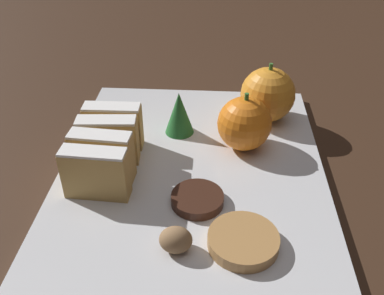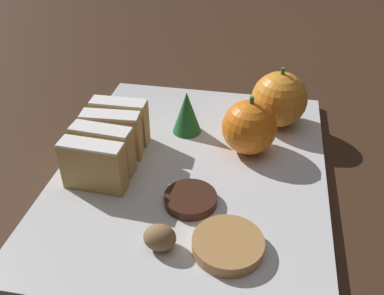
{
  "view_description": "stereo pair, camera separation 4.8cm",
  "coord_description": "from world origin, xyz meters",
  "px_view_note": "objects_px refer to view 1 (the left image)",
  "views": [
    {
      "loc": [
        0.03,
        -0.39,
        0.32
      ],
      "look_at": [
        0.0,
        0.0,
        0.04
      ],
      "focal_mm": 40.0,
      "sensor_mm": 36.0,
      "label": 1
    },
    {
      "loc": [
        0.07,
        -0.39,
        0.32
      ],
      "look_at": [
        0.0,
        0.0,
        0.04
      ],
      "focal_mm": 40.0,
      "sensor_mm": 36.0,
      "label": 2
    }
  ],
  "objects_px": {
    "orange_near": "(268,95)",
    "orange_far": "(244,124)",
    "chocolate_cookie": "(197,199)",
    "walnut": "(176,240)"
  },
  "relations": [
    {
      "from": "orange_near",
      "to": "orange_far",
      "type": "relative_size",
      "value": 1.09
    },
    {
      "from": "orange_far",
      "to": "chocolate_cookie",
      "type": "bearing_deg",
      "value": -115.27
    },
    {
      "from": "orange_near",
      "to": "orange_far",
      "type": "xyz_separation_m",
      "value": [
        -0.03,
        -0.07,
        -0.0
      ]
    },
    {
      "from": "orange_near",
      "to": "walnut",
      "type": "distance_m",
      "value": 0.26
    },
    {
      "from": "orange_far",
      "to": "walnut",
      "type": "xyz_separation_m",
      "value": [
        -0.07,
        -0.17,
        -0.02
      ]
    },
    {
      "from": "walnut",
      "to": "chocolate_cookie",
      "type": "xyz_separation_m",
      "value": [
        0.02,
        0.06,
        -0.01
      ]
    },
    {
      "from": "orange_far",
      "to": "chocolate_cookie",
      "type": "distance_m",
      "value": 0.12
    },
    {
      "from": "chocolate_cookie",
      "to": "orange_far",
      "type": "bearing_deg",
      "value": 64.73
    },
    {
      "from": "orange_near",
      "to": "walnut",
      "type": "xyz_separation_m",
      "value": [
        -0.1,
        -0.24,
        -0.02
      ]
    },
    {
      "from": "orange_far",
      "to": "walnut",
      "type": "bearing_deg",
      "value": -111.35
    }
  ]
}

